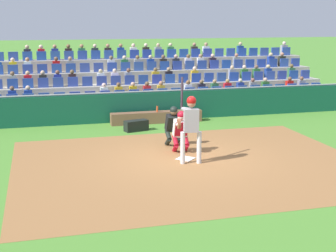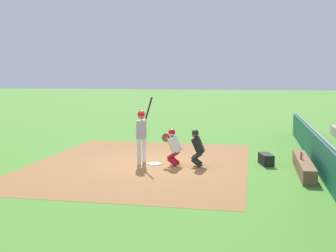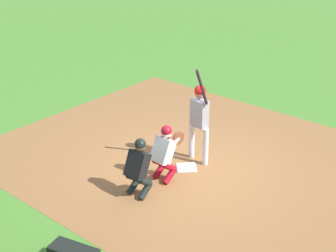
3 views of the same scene
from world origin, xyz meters
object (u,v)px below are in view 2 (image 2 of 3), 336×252
Objects in this scene: dugout_bench at (304,166)px; water_bottle_on_bench at (301,156)px; home_plate_umpire at (197,146)px; catcher_crouching at (173,145)px; home_plate_marker at (154,164)px; equipment_duffel_bag at (266,159)px; batter_at_plate at (142,130)px.

dugout_bench is 15.48× the size of water_bottle_on_bench.
catcher_crouching is at bearing 90.29° from home_plate_umpire.
home_plate_marker is 5.01m from dugout_bench.
dugout_bench is (-0.30, -3.48, -0.48)m from home_plate_umpire.
equipment_duffel_bag is (1.02, 1.15, -0.03)m from dugout_bench.
catcher_crouching is at bearing 86.08° from dugout_bench.
home_plate_umpire is 5.66× the size of water_bottle_on_bench.
catcher_crouching is 0.37× the size of dugout_bench.
batter_at_plate is 2.02m from home_plate_umpire.
equipment_duffel_bag reaches higher than home_plate_marker.
water_bottle_on_bench is (-0.01, 0.08, 0.33)m from dugout_bench.
home_plate_umpire is at bearing 92.61° from equipment_duffel_bag.
home_plate_marker is 1.66m from home_plate_umpire.
home_plate_umpire is 0.37× the size of dugout_bench.
water_bottle_on_bench is (-0.31, -3.40, -0.15)m from home_plate_umpire.
catcher_crouching reaches higher than water_bottle_on_bench.
home_plate_umpire is 3.42m from water_bottle_on_bench.
batter_at_plate reaches higher than equipment_duffel_bag.
batter_at_plate is at bearing 86.45° from dugout_bench.
batter_at_plate is 5.54m from dugout_bench.
catcher_crouching reaches higher than home_plate_marker.
water_bottle_on_bench is (-0.35, -4.92, 0.54)m from home_plate_marker.
dugout_bench is 0.34m from water_bottle_on_bench.
home_plate_umpire reaches higher than equipment_duffel_bag.
catcher_crouching is at bearing 85.92° from water_bottle_on_bench.
catcher_crouching and home_plate_umpire have the same top height.
dugout_bench is at bearing -93.92° from catcher_crouching.
home_plate_marker is 0.34× the size of home_plate_umpire.
home_plate_marker is at bearing 86.05° from dugout_bench.
dugout_bench is at bearing -93.95° from home_plate_marker.
home_plate_marker is 3.91m from equipment_duffel_bag.
batter_at_plate is 4.46m from equipment_duffel_bag.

